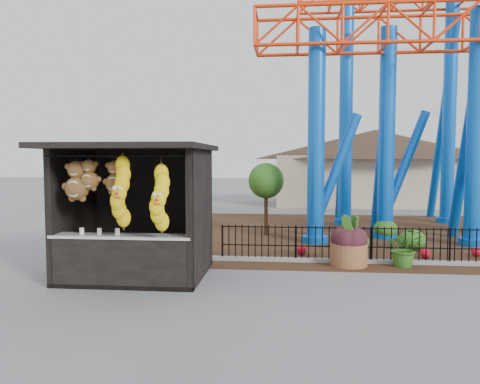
# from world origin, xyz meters

# --- Properties ---
(ground) EXTENTS (120.00, 120.00, 0.00)m
(ground) POSITION_xyz_m (0.00, 0.00, 0.00)
(ground) COLOR slate
(ground) RESTS_ON ground
(mulch_bed) EXTENTS (18.00, 12.00, 0.02)m
(mulch_bed) POSITION_xyz_m (4.00, 8.00, 0.01)
(mulch_bed) COLOR #331E11
(mulch_bed) RESTS_ON ground
(curb) EXTENTS (18.00, 0.18, 0.12)m
(curb) POSITION_xyz_m (4.00, 3.00, 0.06)
(curb) COLOR gray
(curb) RESTS_ON ground
(prize_booth) EXTENTS (3.50, 3.40, 3.12)m
(prize_booth) POSITION_xyz_m (-3.01, 0.89, 1.53)
(prize_booth) COLOR black
(prize_booth) RESTS_ON ground
(picket_fence) EXTENTS (12.20, 0.06, 1.00)m
(picket_fence) POSITION_xyz_m (4.90, 3.00, 0.50)
(picket_fence) COLOR black
(picket_fence) RESTS_ON ground
(roller_coaster) EXTENTS (11.00, 6.37, 10.82)m
(roller_coaster) POSITION_xyz_m (5.12, 8.23, 6.44)
(roller_coaster) COLOR blue
(roller_coaster) RESTS_ON ground
(terracotta_planter) EXTENTS (1.15, 1.15, 0.60)m
(terracotta_planter) POSITION_xyz_m (2.16, 2.70, 0.30)
(terracotta_planter) COLOR brown
(terracotta_planter) RESTS_ON ground
(planter_foliage) EXTENTS (0.70, 0.70, 0.64)m
(planter_foliage) POSITION_xyz_m (2.16, 2.70, 0.92)
(planter_foliage) COLOR #33141B
(planter_foliage) RESTS_ON terracotta_planter
(potted_plant) EXTENTS (1.07, 0.98, 1.02)m
(potted_plant) POSITION_xyz_m (3.57, 2.70, 0.51)
(potted_plant) COLOR #1D581A
(potted_plant) RESTS_ON ground
(landscaping) EXTENTS (7.98, 3.91, 0.66)m
(landscaping) POSITION_xyz_m (4.77, 5.76, 0.30)
(landscaping) COLOR #2B591A
(landscaping) RESTS_ON mulch_bed
(pavilion) EXTENTS (15.00, 15.00, 4.80)m
(pavilion) POSITION_xyz_m (6.00, 20.00, 3.07)
(pavilion) COLOR #BFAD8C
(pavilion) RESTS_ON ground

